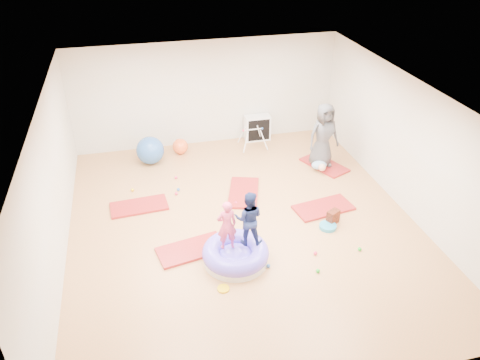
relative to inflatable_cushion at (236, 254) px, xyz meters
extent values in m
cube|color=#B07D49|center=(0.42, 1.06, -0.15)|extent=(7.00, 8.00, 0.01)
cube|color=silver|center=(0.42, 1.06, 2.65)|extent=(7.00, 8.00, 0.01)
cube|color=silver|center=(0.42, 5.06, 1.25)|extent=(7.00, 0.01, 2.80)
cube|color=silver|center=(0.42, -2.94, 1.25)|extent=(7.00, 0.01, 2.80)
cube|color=silver|center=(-3.08, 1.06, 1.25)|extent=(0.01, 8.00, 2.80)
cube|color=silver|center=(3.92, 1.06, 1.25)|extent=(0.01, 8.00, 2.80)
cube|color=#B02126|center=(-0.76, 0.48, -0.13)|extent=(1.38, 0.88, 0.05)
cube|color=#B02126|center=(-1.64, 2.22, -0.13)|extent=(1.26, 0.69, 0.05)
cube|color=#B02126|center=(0.71, 2.21, -0.13)|extent=(1.00, 1.42, 0.05)
cube|color=#B02126|center=(2.25, 1.20, -0.13)|extent=(1.35, 0.82, 0.05)
cube|color=#B02126|center=(3.01, 2.98, -0.13)|extent=(1.04, 1.35, 0.05)
cylinder|color=silver|center=(0.00, 0.00, -0.08)|extent=(1.20, 1.20, 0.14)
torus|color=#6451E6|center=(0.00, 0.00, 0.04)|extent=(1.24, 1.24, 0.33)
ellipsoid|color=#6451E6|center=(0.00, 0.00, -0.04)|extent=(0.66, 0.66, 0.30)
imported|color=#D8436D|center=(-0.15, 0.05, 0.71)|extent=(0.38, 0.26, 1.00)
imported|color=navy|center=(0.27, 0.09, 0.75)|extent=(0.63, 0.56, 1.09)
imported|color=#414246|center=(2.91, 2.98, 0.71)|extent=(0.85, 0.61, 1.62)
ellipsoid|color=#7EA6CB|center=(2.78, 2.79, 0.01)|extent=(0.39, 0.25, 0.22)
sphere|color=#E4A98B|center=(2.78, 2.61, 0.04)|extent=(0.18, 0.18, 0.18)
sphere|color=#E8B807|center=(-1.75, 2.92, -0.12)|extent=(0.07, 0.07, 0.07)
sphere|color=green|center=(1.37, -0.67, -0.12)|extent=(0.07, 0.07, 0.07)
sphere|color=#EC2C58|center=(1.51, -0.20, -0.12)|extent=(0.07, 0.07, 0.07)
sphere|color=#EC2C58|center=(-0.71, 3.24, -0.12)|extent=(0.07, 0.07, 0.07)
sphere|color=green|center=(2.38, -0.29, -0.12)|extent=(0.07, 0.07, 0.07)
sphere|color=#EC2C58|center=(-0.79, 2.52, -0.12)|extent=(0.07, 0.07, 0.07)
sphere|color=#2857A4|center=(0.54, -0.33, -0.12)|extent=(0.07, 0.07, 0.07)
sphere|color=#EC2C58|center=(0.44, 1.82, -0.12)|extent=(0.07, 0.07, 0.07)
sphere|color=#2857A4|center=(-0.72, 2.68, -0.12)|extent=(0.07, 0.07, 0.07)
sphere|color=#2857A4|center=(-1.22, 4.20, 0.20)|extent=(0.70, 0.70, 0.70)
sphere|color=#FF612A|center=(-0.42, 4.53, 0.05)|extent=(0.41, 0.41, 0.41)
cylinder|color=white|center=(1.28, 4.20, 0.13)|extent=(0.20, 0.21, 0.54)
cylinder|color=white|center=(1.28, 4.66, 0.13)|extent=(0.20, 0.21, 0.54)
cylinder|color=white|center=(1.78, 4.20, 0.13)|extent=(0.20, 0.21, 0.54)
cylinder|color=white|center=(1.78, 4.66, 0.13)|extent=(0.20, 0.21, 0.54)
cylinder|color=white|center=(1.53, 4.43, 0.37)|extent=(0.52, 0.03, 0.03)
sphere|color=#EC2C58|center=(1.27, 4.43, 0.37)|extent=(0.06, 0.06, 0.06)
sphere|color=#2857A4|center=(1.79, 4.43, 0.37)|extent=(0.06, 0.06, 0.06)
cube|color=white|center=(1.77, 4.86, 0.20)|extent=(0.70, 0.34, 0.70)
cube|color=black|center=(1.77, 4.70, 0.20)|extent=(0.60, 0.02, 0.60)
cube|color=white|center=(1.77, 4.81, 0.20)|extent=(0.02, 0.24, 0.62)
cube|color=white|center=(1.77, 4.81, 0.20)|extent=(0.62, 0.24, 0.02)
cylinder|color=teal|center=(2.07, 0.53, -0.11)|extent=(0.35, 0.35, 0.08)
cube|color=maroon|center=(2.23, 0.67, 0.00)|extent=(0.30, 0.26, 0.30)
cylinder|color=#E8B807|center=(-0.38, -0.68, -0.14)|extent=(0.21, 0.21, 0.03)
camera|label=1|loc=(-1.52, -6.52, 5.64)|focal=35.00mm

